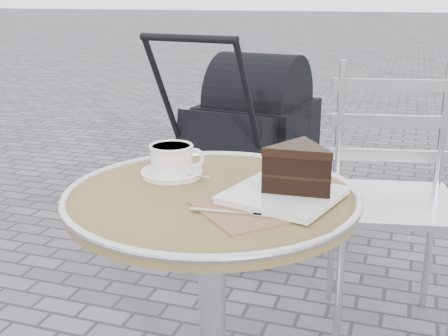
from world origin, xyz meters
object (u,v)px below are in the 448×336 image
(cafe_table, at_px, (212,255))
(bistro_chair, at_px, (391,167))
(cappuccino_set, at_px, (172,162))
(cake_plate_set, at_px, (294,174))
(baby_stroller, at_px, (249,143))

(cafe_table, bearing_deg, bistro_chair, 64.03)
(cafe_table, height_order, cappuccino_set, cappuccino_set)
(cafe_table, distance_m, cappuccino_set, 0.27)
(cake_plate_set, relative_size, baby_stroller, 0.37)
(cappuccino_set, xyz_separation_m, bistro_chair, (0.54, 0.71, -0.17))
(baby_stroller, bearing_deg, cappuccino_set, -75.18)
(cake_plate_set, bearing_deg, cappuccino_set, -176.97)
(cappuccino_set, bearing_deg, baby_stroller, 73.51)
(bistro_chair, bearing_deg, cafe_table, -127.75)
(cappuccino_set, height_order, cake_plate_set, cake_plate_set)
(cafe_table, bearing_deg, baby_stroller, 102.44)
(cappuccino_set, height_order, baby_stroller, baby_stroller)
(cake_plate_set, bearing_deg, bistro_chair, 90.44)
(cappuccino_set, distance_m, cake_plate_set, 0.35)
(cappuccino_set, relative_size, bistro_chair, 0.20)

